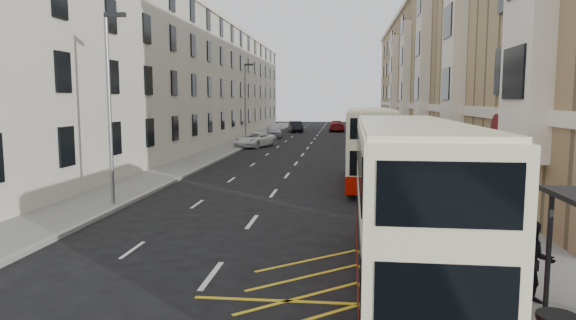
# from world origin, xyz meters

# --- Properties ---
(pavement_right) EXTENTS (4.00, 120.00, 0.15)m
(pavement_right) POSITION_xyz_m (8.00, 30.00, 0.07)
(pavement_right) COLOR slate
(pavement_right) RESTS_ON ground
(pavement_left) EXTENTS (3.00, 120.00, 0.15)m
(pavement_left) POSITION_xyz_m (-7.50, 30.00, 0.07)
(pavement_left) COLOR slate
(pavement_left) RESTS_ON ground
(kerb_right) EXTENTS (0.25, 120.00, 0.15)m
(kerb_right) POSITION_xyz_m (6.00, 30.00, 0.07)
(kerb_right) COLOR gray
(kerb_right) RESTS_ON ground
(kerb_left) EXTENTS (0.25, 120.00, 0.15)m
(kerb_left) POSITION_xyz_m (-6.00, 30.00, 0.07)
(kerb_left) COLOR gray
(kerb_left) RESTS_ON ground
(road_markings) EXTENTS (10.00, 110.00, 0.01)m
(road_markings) POSITION_xyz_m (0.00, 45.00, 0.01)
(road_markings) COLOR silver
(road_markings) RESTS_ON ground
(terrace_right) EXTENTS (10.75, 79.00, 15.25)m
(terrace_right) POSITION_xyz_m (14.88, 45.38, 7.52)
(terrace_right) COLOR tan
(terrace_right) RESTS_ON ground
(terrace_left) EXTENTS (9.18, 79.00, 13.25)m
(terrace_left) POSITION_xyz_m (-13.43, 45.50, 6.52)
(terrace_left) COLOR beige
(terrace_left) RESTS_ON ground
(guard_railing) EXTENTS (0.06, 6.56, 1.01)m
(guard_railing) POSITION_xyz_m (6.25, 5.75, 0.86)
(guard_railing) COLOR #BC000B
(guard_railing) RESTS_ON pavement_right
(street_lamp_near) EXTENTS (0.93, 0.18, 8.00)m
(street_lamp_near) POSITION_xyz_m (-6.35, 12.00, 4.64)
(street_lamp_near) COLOR gray
(street_lamp_near) RESTS_ON pavement_left
(street_lamp_far) EXTENTS (0.93, 0.18, 8.00)m
(street_lamp_far) POSITION_xyz_m (-6.35, 42.00, 4.64)
(street_lamp_far) COLOR gray
(street_lamp_far) RESTS_ON pavement_left
(double_decker_front) EXTENTS (2.53, 10.26, 4.07)m
(double_decker_front) POSITION_xyz_m (4.93, 3.49, 2.08)
(double_decker_front) COLOR #FAF3C2
(double_decker_front) RESTS_ON ground
(double_decker_rear) EXTENTS (2.58, 10.37, 4.12)m
(double_decker_rear) POSITION_xyz_m (4.78, 19.24, 2.10)
(double_decker_rear) COLOR #FAF3C2
(double_decker_rear) RESTS_ON ground
(pedestrian_mid) EXTENTS (0.96, 0.79, 1.83)m
(pedestrian_mid) POSITION_xyz_m (7.54, 2.64, 1.06)
(pedestrian_mid) COLOR black
(pedestrian_mid) RESTS_ON pavement_right
(pedestrian_far) EXTENTS (1.02, 0.64, 1.62)m
(pedestrian_far) POSITION_xyz_m (8.02, 7.67, 0.96)
(pedestrian_far) COLOR black
(pedestrian_far) RESTS_ON pavement_right
(white_van) EXTENTS (4.05, 5.75, 1.46)m
(white_van) POSITION_xyz_m (-5.19, 40.51, 0.73)
(white_van) COLOR white
(white_van) RESTS_ON ground
(car_silver) EXTENTS (2.38, 4.86, 1.59)m
(car_silver) POSITION_xyz_m (-5.01, 53.14, 0.80)
(car_silver) COLOR #B7B9C0
(car_silver) RESTS_ON ground
(car_dark) EXTENTS (2.59, 4.95, 1.55)m
(car_dark) POSITION_xyz_m (-3.39, 64.02, 0.78)
(car_dark) COLOR black
(car_dark) RESTS_ON ground
(car_red) EXTENTS (2.34, 5.50, 1.58)m
(car_red) POSITION_xyz_m (2.39, 66.64, 0.79)
(car_red) COLOR maroon
(car_red) RESTS_ON ground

